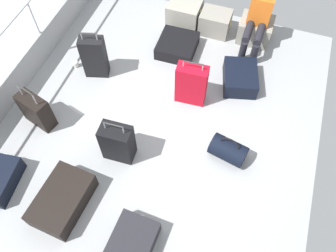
# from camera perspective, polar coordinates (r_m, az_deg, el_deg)

# --- Properties ---
(ground_plane) EXTENTS (4.40, 5.20, 0.06)m
(ground_plane) POSITION_cam_1_polar(r_m,az_deg,el_deg) (4.90, -1.58, 0.12)
(ground_plane) COLOR #939699
(gunwale_port) EXTENTS (0.06, 5.20, 0.45)m
(gunwale_port) POSITION_cam_1_polar(r_m,az_deg,el_deg) (5.57, -23.35, 7.70)
(gunwale_port) COLOR #939699
(gunwale_port) RESTS_ON ground_plane
(railing_port) EXTENTS (0.04, 4.20, 1.02)m
(railing_port) POSITION_cam_1_polar(r_m,az_deg,el_deg) (5.19, -25.45, 11.57)
(railing_port) COLOR silver
(railing_port) RESTS_ON ground_plane
(cargo_crate_0) EXTENTS (0.57, 0.49, 0.41)m
(cargo_crate_0) POSITION_cam_1_polar(r_m,az_deg,el_deg) (6.16, 2.78, 18.35)
(cargo_crate_0) COLOR gray
(cargo_crate_0) RESTS_ON ground_plane
(cargo_crate_1) EXTENTS (0.53, 0.39, 0.38)m
(cargo_crate_1) POSITION_cam_1_polar(r_m,az_deg,el_deg) (6.04, 7.85, 16.73)
(cargo_crate_1) COLOR gray
(cargo_crate_1) RESTS_ON ground_plane
(cargo_crate_2) EXTENTS (0.56, 0.45, 0.38)m
(cargo_crate_2) POSITION_cam_1_polar(r_m,az_deg,el_deg) (6.02, 14.31, 15.27)
(cargo_crate_2) COLOR gray
(cargo_crate_2) RESTS_ON ground_plane
(passenger_seated) EXTENTS (0.34, 0.66, 1.08)m
(passenger_seated) POSITION_cam_1_polar(r_m,az_deg,el_deg) (5.64, 14.77, 16.90)
(passenger_seated) COLOR orange
(passenger_seated) RESTS_ON ground_plane
(suitcase_0) EXTENTS (0.63, 0.72, 0.26)m
(suitcase_0) POSITION_cam_1_polar(r_m,az_deg,el_deg) (5.33, 11.91, 7.87)
(suitcase_0) COLOR black
(suitcase_0) RESTS_ON ground_plane
(suitcase_2) EXTENTS (0.40, 0.30, 0.82)m
(suitcase_2) POSITION_cam_1_polar(r_m,az_deg,el_deg) (5.31, -12.17, 11.19)
(suitcase_2) COLOR black
(suitcase_2) RESTS_ON ground_plane
(suitcase_3) EXTENTS (0.49, 0.33, 0.74)m
(suitcase_3) POSITION_cam_1_polar(r_m,az_deg,el_deg) (5.03, -21.09, 2.41)
(suitcase_3) COLOR black
(suitcase_3) RESTS_ON ground_plane
(suitcase_4) EXTENTS (0.45, 0.24, 0.79)m
(suitcase_4) POSITION_cam_1_polar(r_m,az_deg,el_deg) (4.88, 3.91, 6.94)
(suitcase_4) COLOR #B70C1E
(suitcase_4) RESTS_ON ground_plane
(suitcase_5) EXTENTS (0.50, 0.77, 0.23)m
(suitcase_5) POSITION_cam_1_polar(r_m,az_deg,el_deg) (4.12, -6.48, -19.74)
(suitcase_5) COLOR black
(suitcase_5) RESTS_ON ground_plane
(suitcase_6) EXTENTS (0.41, 0.27, 0.74)m
(suitcase_6) POSITION_cam_1_polar(r_m,az_deg,el_deg) (4.42, -8.39, -2.76)
(suitcase_6) COLOR black
(suitcase_6) RESTS_ON ground_plane
(suitcase_7) EXTENTS (0.61, 0.63, 0.21)m
(suitcase_7) POSITION_cam_1_polar(r_m,az_deg,el_deg) (5.71, 1.55, 13.23)
(suitcase_7) COLOR black
(suitcase_7) RESTS_ON ground_plane
(suitcase_8) EXTENTS (0.57, 0.84, 0.28)m
(suitcase_8) POSITION_cam_1_polar(r_m,az_deg,el_deg) (4.42, -17.17, -11.69)
(suitcase_8) COLOR black
(suitcase_8) RESTS_ON ground_plane
(duffel_bag) EXTENTS (0.52, 0.38, 0.43)m
(duffel_bag) POSITION_cam_1_polar(r_m,az_deg,el_deg) (4.56, 9.99, -3.97)
(duffel_bag) COLOR black
(duffel_bag) RESTS_ON ground_plane
(paper_cup) EXTENTS (0.08, 0.08, 0.10)m
(paper_cup) POSITION_cam_1_polar(r_m,az_deg,el_deg) (5.70, -15.12, 9.91)
(paper_cup) COLOR white
(paper_cup) RESTS_ON ground_plane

